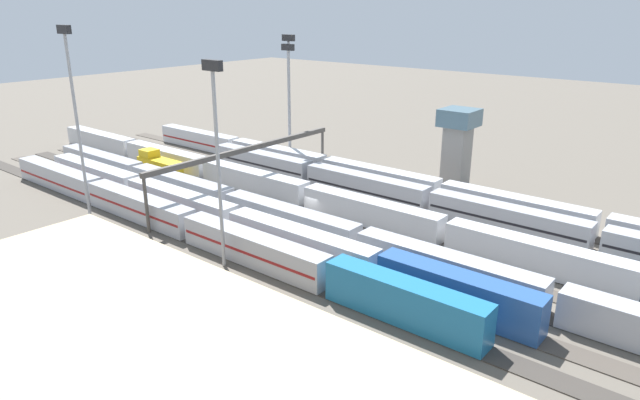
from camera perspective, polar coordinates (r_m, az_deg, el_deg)
name	(u,v)px	position (r m, az deg, el deg)	size (l,w,h in m)	color
ground_plane	(307,215)	(87.14, -1.30, -1.50)	(400.00, 400.00, 0.00)	#60594F
track_bed_0	(371,188)	(100.33, 5.20, 1.25)	(140.00, 2.80, 0.12)	#4C443D
track_bed_1	(355,195)	(96.42, 3.53, 0.55)	(140.00, 2.80, 0.12)	#4C443D
track_bed_2	(337,202)	(92.61, 1.71, -0.21)	(140.00, 2.80, 0.12)	#4C443D
track_bed_3	(317,210)	(88.92, -0.26, -1.03)	(140.00, 2.80, 0.12)	#3D3833
track_bed_4	(296,219)	(85.36, -2.39, -1.92)	(140.00, 2.80, 0.12)	#4C443D
track_bed_5	(274,228)	(81.96, -4.71, -2.88)	(140.00, 2.80, 0.12)	#3D3833
track_bed_6	(248,239)	(78.73, -7.23, -3.91)	(140.00, 2.80, 0.12)	#4C443D
track_bed_7	(221,250)	(75.68, -9.96, -5.03)	(140.00, 2.80, 0.12)	#3D3833
train_on_track_5	(289,221)	(79.25, -3.12, -2.10)	(119.80, 3.00, 3.80)	#A8AAB2
train_on_track_1	(430,201)	(88.70, 11.03, -0.11)	(95.60, 3.06, 3.80)	#A8AAB2
train_on_track_0	(379,179)	(98.99, 5.93, 2.16)	(119.80, 3.06, 3.80)	silver
train_on_track_4	(159,167)	(109.25, -15.91, 3.22)	(10.00, 3.00, 5.00)	gold
train_on_track_3	(301,194)	(90.35, -1.93, 0.64)	(139.00, 3.00, 4.40)	#1E6B9E
train_on_track_6	(228,218)	(80.81, -9.30, -1.85)	(90.60, 3.00, 4.40)	#285193
train_on_track_7	(181,222)	(80.87, -13.85, -2.16)	(90.60, 3.06, 4.40)	#1E6B9E
light_mast_0	(289,83)	(112.13, -3.13, 11.71)	(2.80, 0.70, 25.38)	#9EA0A5
light_mast_1	(217,138)	(66.40, -10.38, 6.13)	(2.80, 0.70, 24.89)	#9EA0A5
light_mast_2	(289,88)	(111.53, -3.19, 11.18)	(2.80, 0.70, 23.69)	#9EA0A5
light_mast_3	(74,99)	(89.55, -23.57, 9.27)	(2.80, 0.70, 28.03)	#9EA0A5
signal_gantry	(247,153)	(93.35, -7.37, 4.72)	(0.70, 40.00, 8.80)	#4C4742
control_tower	(458,141)	(102.86, 13.70, 5.79)	(6.00, 6.00, 13.63)	gray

